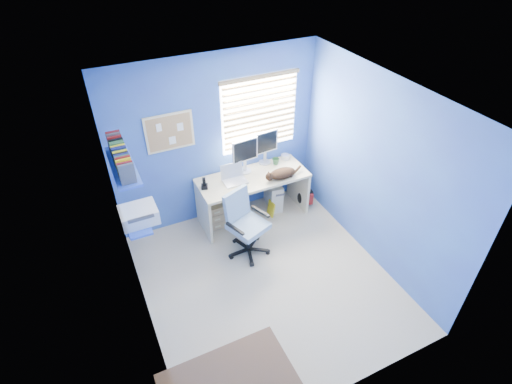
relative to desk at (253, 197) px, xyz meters
name	(u,v)px	position (x,y,z in m)	size (l,w,h in m)	color
floor	(267,280)	(-0.39, -1.26, -0.37)	(3.00, 3.20, 0.00)	#BFAE96
ceiling	(272,100)	(-0.39, -1.26, 2.13)	(3.00, 3.20, 0.00)	white
wall_back	(217,141)	(-0.39, 0.34, 0.88)	(3.00, 0.01, 2.50)	#384BA6
wall_front	(357,315)	(-0.39, -2.86, 0.88)	(3.00, 0.01, 2.50)	#384BA6
wall_left	(133,246)	(-1.89, -1.26, 0.88)	(0.01, 3.20, 2.50)	#384BA6
wall_right	(376,173)	(1.11, -1.26, 0.88)	(0.01, 3.20, 2.50)	#384BA6
desk	(253,197)	(0.00, 0.00, 0.00)	(1.61, 0.65, 0.74)	beige
laptop	(235,175)	(-0.28, 0.00, 0.48)	(0.33, 0.26, 0.22)	silver
monitor_left	(245,156)	(-0.05, 0.18, 0.64)	(0.40, 0.12, 0.54)	silver
monitor_right	(265,147)	(0.32, 0.26, 0.64)	(0.40, 0.12, 0.54)	silver
phone	(204,183)	(-0.72, 0.05, 0.45)	(0.09, 0.11, 0.17)	black
mug	(276,161)	(0.46, 0.16, 0.42)	(0.10, 0.09, 0.10)	#2F6338
cd_spindle	(285,157)	(0.66, 0.24, 0.41)	(0.13, 0.13, 0.07)	silver
cat	(282,173)	(0.38, -0.20, 0.44)	(0.40, 0.21, 0.14)	black
tower_pc	(273,194)	(0.41, 0.11, -0.14)	(0.19, 0.44, 0.45)	beige
drawer_boxes	(214,214)	(-0.61, 0.07, -0.17)	(0.35, 0.28, 0.41)	tan
yellow_book	(271,209)	(0.27, -0.09, -0.25)	(0.03, 0.17, 0.24)	yellow
backpack	(306,196)	(0.88, -0.10, -0.21)	(0.28, 0.21, 0.33)	black
office_chair	(246,231)	(-0.40, -0.63, -0.02)	(0.71, 0.71, 0.94)	black
window_blinds	(260,114)	(0.26, 0.31, 1.18)	(1.15, 0.05, 1.10)	white
corkboard	(170,132)	(-1.04, 0.33, 1.18)	(0.64, 0.02, 0.52)	beige
wall_shelves	(129,187)	(-1.74, -0.51, 1.06)	(0.42, 0.90, 1.05)	blue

